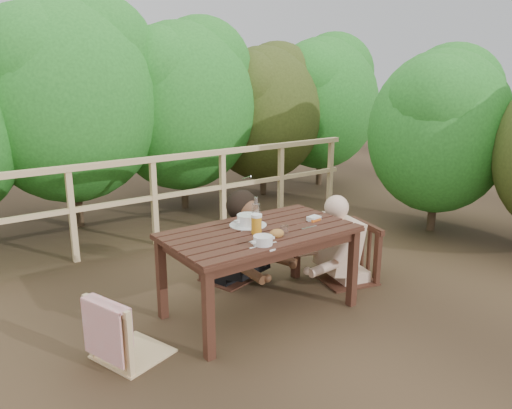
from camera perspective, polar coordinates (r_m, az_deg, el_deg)
ground at (r=4.18m, az=0.41°, el=-12.13°), size 60.00×60.00×0.00m
table at (r=4.04m, az=0.42°, el=-7.77°), size 1.49×0.84×0.69m
chair_left at (r=3.51m, az=-14.39°, el=-10.13°), size 0.57×0.57×0.90m
chair_far at (r=4.61m, az=-3.14°, el=-3.51°), size 0.54×0.54×0.89m
chair_right at (r=4.66m, az=10.44°, el=-2.76°), size 0.61×0.61×1.01m
woman at (r=4.56m, az=-3.32°, el=-0.65°), size 0.71×0.80×1.35m
diner_right at (r=4.63m, az=10.81°, el=-0.58°), size 0.79×0.70×1.37m
railing at (r=5.64m, az=-11.62°, el=0.35°), size 5.60×0.10×1.01m
hedge_row at (r=6.72m, az=-13.43°, el=14.62°), size 6.60×1.60×3.80m
shrub_side at (r=6.12m, az=26.74°, el=9.19°), size 1.40×2.20×2.90m
soup_near at (r=3.57m, az=0.80°, el=-4.25°), size 0.24×0.24×0.08m
soup_far at (r=4.02m, az=-0.93°, el=-1.87°), size 0.30×0.30×0.10m
bread_roll at (r=3.75m, az=2.40°, el=-3.37°), size 0.12×0.09×0.07m
beer_glass at (r=3.81m, az=0.05°, el=-2.32°), size 0.09×0.09×0.16m
bottle at (r=3.91m, az=-0.00°, el=-1.07°), size 0.06×0.06×0.27m
tumbler at (r=3.81m, az=3.26°, el=-3.02°), size 0.07×0.07×0.08m
butter_tub at (r=4.18m, az=6.68°, el=-1.69°), size 0.12×0.10×0.05m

